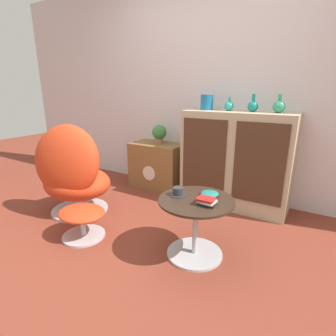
{
  "coord_description": "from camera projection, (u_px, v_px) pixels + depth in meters",
  "views": [
    {
      "loc": [
        1.25,
        -1.41,
        1.28
      ],
      "look_at": [
        0.0,
        0.64,
        0.55
      ],
      "focal_mm": 28.0,
      "sensor_mm": 36.0,
      "label": 1
    }
  ],
  "objects": [
    {
      "name": "vase_leftmost",
      "position": [
        207.0,
        102.0,
        2.88
      ],
      "size": [
        0.14,
        0.14,
        0.16
      ],
      "color": "#196699",
      "rests_on": "sideboard"
    },
    {
      "name": "coffee_table",
      "position": [
        196.0,
        223.0,
        2.03
      ],
      "size": [
        0.58,
        0.58,
        0.48
      ],
      "color": "#B7B7BC",
      "rests_on": "ground_plane"
    },
    {
      "name": "ground_plane",
      "position": [
        128.0,
        251.0,
        2.15
      ],
      "size": [
        12.0,
        12.0,
        0.0
      ],
      "primitive_type": "plane",
      "color": "brown"
    },
    {
      "name": "vase_inner_left",
      "position": [
        229.0,
        106.0,
        2.77
      ],
      "size": [
        0.1,
        0.1,
        0.14
      ],
      "color": "teal",
      "rests_on": "sideboard"
    },
    {
      "name": "book_stack",
      "position": [
        207.0,
        201.0,
        1.87
      ],
      "size": [
        0.13,
        0.12,
        0.05
      ],
      "color": "black",
      "rests_on": "coffee_table"
    },
    {
      "name": "tv_console",
      "position": [
        158.0,
        166.0,
        3.47
      ],
      "size": [
        0.69,
        0.42,
        0.6
      ],
      "color": "brown",
      "rests_on": "ground_plane"
    },
    {
      "name": "sideboard",
      "position": [
        236.0,
        160.0,
        2.87
      ],
      "size": [
        1.16,
        0.46,
        1.05
      ],
      "color": "tan",
      "rests_on": "ground_plane"
    },
    {
      "name": "vase_inner_right",
      "position": [
        253.0,
        106.0,
        2.64
      ],
      "size": [
        0.11,
        0.11,
        0.18
      ],
      "color": "#147A75",
      "rests_on": "sideboard"
    },
    {
      "name": "potted_plant",
      "position": [
        159.0,
        133.0,
        3.33
      ],
      "size": [
        0.19,
        0.19,
        0.24
      ],
      "color": "#996B4C",
      "rests_on": "tv_console"
    },
    {
      "name": "egg_chair",
      "position": [
        72.0,
        173.0,
        2.68
      ],
      "size": [
        0.86,
        0.81,
        0.98
      ],
      "color": "#B7B7BC",
      "rests_on": "ground_plane"
    },
    {
      "name": "wall_back",
      "position": [
        210.0,
        87.0,
        3.08
      ],
      "size": [
        6.4,
        0.06,
        2.6
      ],
      "color": "silver",
      "rests_on": "ground_plane"
    },
    {
      "name": "vase_rightmost",
      "position": [
        279.0,
        107.0,
        2.52
      ],
      "size": [
        0.11,
        0.11,
        0.18
      ],
      "color": "#2D8E6B",
      "rests_on": "sideboard"
    },
    {
      "name": "ottoman",
      "position": [
        82.0,
        217.0,
        2.31
      ],
      "size": [
        0.44,
        0.37,
        0.28
      ],
      "color": "#B7B7BC",
      "rests_on": "ground_plane"
    },
    {
      "name": "teacup",
      "position": [
        178.0,
        192.0,
        2.04
      ],
      "size": [
        0.13,
        0.13,
        0.06
      ],
      "color": "#2D2D33",
      "rests_on": "coffee_table"
    },
    {
      "name": "bowl",
      "position": [
        210.0,
        194.0,
        2.03
      ],
      "size": [
        0.14,
        0.14,
        0.04
      ],
      "color": "#1E7A70",
      "rests_on": "coffee_table"
    }
  ]
}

